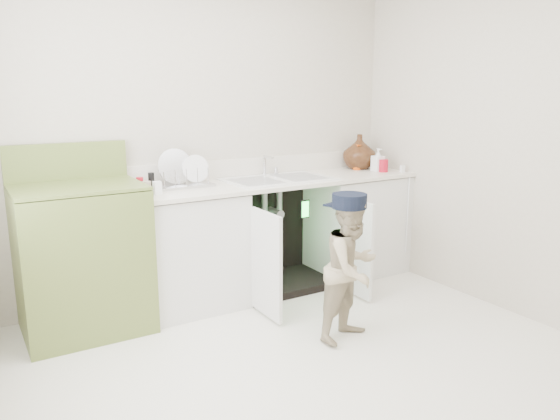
{
  "coord_description": "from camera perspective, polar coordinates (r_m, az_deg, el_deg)",
  "views": [
    {
      "loc": [
        -1.67,
        -2.49,
        1.61
      ],
      "look_at": [
        0.26,
        0.7,
        0.78
      ],
      "focal_mm": 35.0,
      "sensor_mm": 36.0,
      "label": 1
    }
  ],
  "objects": [
    {
      "name": "ground",
      "position": [
        3.4,
        2.41,
        -15.7
      ],
      "size": [
        3.5,
        3.5,
        0.0
      ],
      "primitive_type": "plane",
      "color": "beige",
      "rests_on": "ground"
    },
    {
      "name": "repair_worker",
      "position": [
        3.56,
        7.53,
        -5.89
      ],
      "size": [
        0.55,
        0.97,
        0.97
      ],
      "rotation": [
        0.0,
        0.0,
        0.28
      ],
      "color": "tan",
      "rests_on": "ground"
    },
    {
      "name": "avocado_stove",
      "position": [
        3.89,
        -19.96,
        -4.58
      ],
      "size": [
        0.81,
        0.65,
        1.25
      ],
      "color": "olive",
      "rests_on": "ground"
    },
    {
      "name": "counter_run",
      "position": [
        4.48,
        0.03,
        -2.19
      ],
      "size": [
        2.44,
        1.02,
        1.21
      ],
      "color": "white",
      "rests_on": "ground"
    },
    {
      "name": "room_shell",
      "position": [
        3.02,
        2.63,
        5.68
      ],
      "size": [
        6.0,
        5.5,
        1.26
      ],
      "color": "beige",
      "rests_on": "ground"
    }
  ]
}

